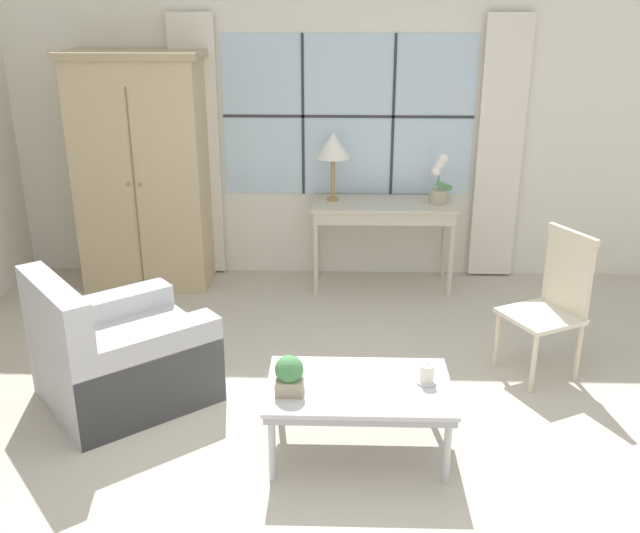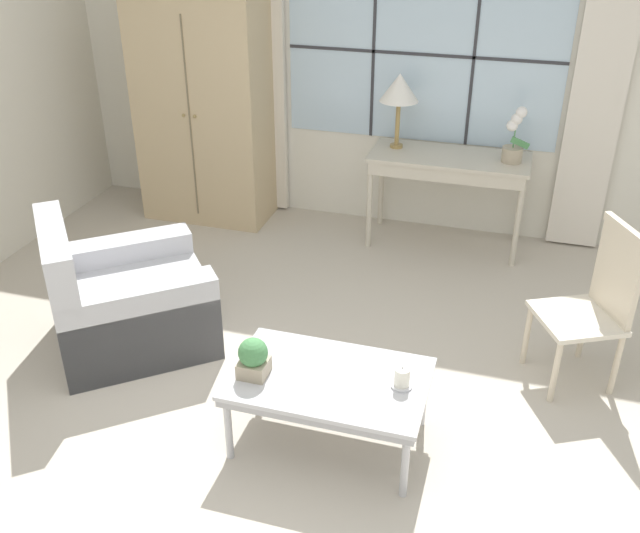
% 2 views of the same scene
% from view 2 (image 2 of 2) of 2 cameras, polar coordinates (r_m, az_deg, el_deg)
% --- Properties ---
extents(ground_plane, '(14.00, 14.00, 0.00)m').
position_cam_2_polar(ground_plane, '(3.93, -0.66, -14.70)').
color(ground_plane, '#BCB2A3').
extents(wall_back_windowed, '(7.20, 0.14, 2.80)m').
position_cam_2_polar(wall_back_windowed, '(5.95, 8.23, 15.76)').
color(wall_back_windowed, silver).
rests_on(wall_back_windowed, ground_plane).
extents(armoire, '(1.16, 0.61, 2.04)m').
position_cam_2_polar(armoire, '(6.23, -9.30, 12.85)').
color(armoire, tan).
rests_on(armoire, ground_plane).
extents(console_table, '(1.24, 0.54, 0.77)m').
position_cam_2_polar(console_table, '(5.78, 10.27, 7.94)').
color(console_table, beige).
rests_on(console_table, ground_plane).
extents(table_lamp, '(0.31, 0.31, 0.59)m').
position_cam_2_polar(table_lamp, '(5.73, 6.37, 13.95)').
color(table_lamp, '#9E7F47').
rests_on(table_lamp, console_table).
extents(potted_orchid, '(0.20, 0.16, 0.43)m').
position_cam_2_polar(potted_orchid, '(5.67, 15.27, 9.71)').
color(potted_orchid, tan).
rests_on(potted_orchid, console_table).
extents(armchair_upholstered, '(1.29, 1.27, 0.89)m').
position_cam_2_polar(armchair_upholstered, '(4.75, -15.24, -2.89)').
color(armchair_upholstered, '#B2B2B7').
rests_on(armchair_upholstered, ground_plane).
extents(side_chair_wooden, '(0.59, 0.59, 1.01)m').
position_cam_2_polar(side_chair_wooden, '(4.42, 21.26, -2.40)').
color(side_chair_wooden, beige).
rests_on(side_chair_wooden, ground_plane).
extents(coffee_table, '(1.02, 0.65, 0.43)m').
position_cam_2_polar(coffee_table, '(3.75, 0.73, -9.34)').
color(coffee_table, '#BCBCC1').
rests_on(coffee_table, ground_plane).
extents(potted_plant_small, '(0.16, 0.16, 0.22)m').
position_cam_2_polar(potted_plant_small, '(3.69, -5.36, -7.27)').
color(potted_plant_small, tan).
rests_on(potted_plant_small, coffee_table).
extents(pillar_candle, '(0.11, 0.11, 0.12)m').
position_cam_2_polar(pillar_candle, '(3.66, 6.58, -8.89)').
color(pillar_candle, silver).
rests_on(pillar_candle, coffee_table).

